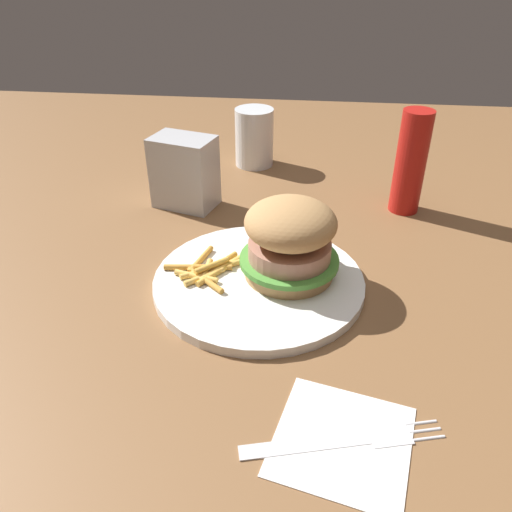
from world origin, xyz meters
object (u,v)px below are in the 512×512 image
(napkin, at_px, (342,440))
(drink_glass, at_px, (254,140))
(sandwich, at_px, (290,239))
(napkin_dispenser, at_px, (185,172))
(plate, at_px, (256,281))
(fries_pile, at_px, (209,269))
(ketchup_bottle, at_px, (411,163))
(fork, at_px, (344,438))

(napkin, height_order, drink_glass, drink_glass)
(sandwich, relative_size, napkin_dispenser, 1.09)
(plate, bearing_deg, napkin, -155.44)
(plate, distance_m, napkin_dispenser, 0.24)
(drink_glass, bearing_deg, fries_pile, 178.33)
(plate, height_order, napkin_dispenser, napkin_dispenser)
(ketchup_bottle, bearing_deg, fork, 166.76)
(napkin, distance_m, napkin_dispenser, 0.47)
(sandwich, relative_size, ketchup_bottle, 0.77)
(fries_pile, distance_m, fork, 0.26)
(napkin, bearing_deg, sandwich, 14.67)
(fries_pile, relative_size, drink_glass, 0.97)
(napkin, height_order, fork, fork)
(drink_glass, relative_size, ketchup_bottle, 0.66)
(fries_pile, bearing_deg, ketchup_bottle, -49.72)
(drink_glass, bearing_deg, ketchup_bottle, -121.75)
(drink_glass, bearing_deg, plate, -172.99)
(plate, xyz_separation_m, napkin, (-0.21, -0.10, -0.01))
(sandwich, bearing_deg, plate, 108.44)
(napkin_dispenser, bearing_deg, fork, -44.94)
(fork, distance_m, ketchup_bottle, 0.45)
(fries_pile, relative_size, napkin, 0.89)
(plate, bearing_deg, fries_pile, 85.41)
(sandwich, bearing_deg, napkin, -165.33)
(plate, bearing_deg, ketchup_bottle, -41.99)
(plate, height_order, fork, plate)
(sandwich, distance_m, ketchup_bottle, 0.26)
(drink_glass, bearing_deg, fork, -166.17)
(sandwich, height_order, napkin, sandwich)
(plate, relative_size, sandwich, 2.13)
(fries_pile, bearing_deg, napkin_dispenser, 20.66)
(fries_pile, height_order, napkin, fries_pile)
(fries_pile, distance_m, drink_glass, 0.37)
(ketchup_bottle, bearing_deg, napkin_dispenser, 93.58)
(drink_glass, xyz_separation_m, napkin_dispenser, (-0.17, 0.08, 0.01))
(napkin, height_order, napkin_dispenser, napkin_dispenser)
(sandwich, distance_m, napkin_dispenser, 0.25)
(napkin_dispenser, distance_m, ketchup_bottle, 0.33)
(fork, bearing_deg, napkin, 104.81)
(fork, bearing_deg, fries_pile, 35.72)
(fork, relative_size, ketchup_bottle, 1.13)
(ketchup_bottle, bearing_deg, fries_pile, 130.28)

